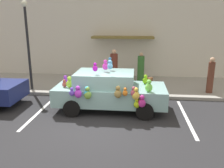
% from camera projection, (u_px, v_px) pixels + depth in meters
% --- Properties ---
extents(ground_plane, '(60.00, 60.00, 0.00)m').
position_uv_depth(ground_plane, '(96.00, 125.00, 8.20)').
color(ground_plane, '#262628').
extents(sidewalk, '(24.00, 4.00, 0.15)m').
position_uv_depth(sidewalk, '(112.00, 85.00, 12.97)').
color(sidewalk, gray).
rests_on(sidewalk, ground).
extents(storefront_building, '(24.00, 1.25, 6.40)m').
position_uv_depth(storefront_building, '(115.00, 26.00, 14.21)').
color(storefront_building, beige).
rests_on(storefront_building, ground).
extents(parking_stripe_front, '(0.12, 3.60, 0.01)m').
position_uv_depth(parking_stripe_front, '(186.00, 117.00, 8.83)').
color(parking_stripe_front, silver).
rests_on(parking_stripe_front, ground).
extents(parking_stripe_rear, '(0.12, 3.60, 0.01)m').
position_uv_depth(parking_stripe_rear, '(40.00, 111.00, 9.40)').
color(parking_stripe_rear, silver).
rests_on(parking_stripe_rear, ground).
extents(plush_covered_car, '(4.37, 2.17, 2.13)m').
position_uv_depth(plush_covered_car, '(109.00, 90.00, 9.43)').
color(plush_covered_car, '#86B2B2').
rests_on(plush_covered_car, ground).
extents(teddy_bear_on_sidewalk, '(0.40, 0.34, 0.77)m').
position_uv_depth(teddy_bear_on_sidewalk, '(149.00, 86.00, 11.23)').
color(teddy_bear_on_sidewalk, brown).
rests_on(teddy_bear_on_sidewalk, sidewalk).
extents(street_lamp_post, '(0.28, 0.28, 4.24)m').
position_uv_depth(street_lamp_post, '(27.00, 37.00, 11.23)').
color(street_lamp_post, black).
rests_on(street_lamp_post, sidewalk).
extents(pedestrian_near_shopfront, '(0.30, 0.30, 1.71)m').
position_uv_depth(pedestrian_near_shopfront, '(211.00, 76.00, 11.14)').
color(pedestrian_near_shopfront, brown).
rests_on(pedestrian_near_shopfront, sidewalk).
extents(pedestrian_walking_past, '(0.40, 0.40, 1.89)m').
position_uv_depth(pedestrian_walking_past, '(114.00, 68.00, 12.60)').
color(pedestrian_walking_past, maroon).
rests_on(pedestrian_walking_past, sidewalk).
extents(pedestrian_by_lamp, '(0.38, 0.38, 1.62)m').
position_uv_depth(pedestrian_by_lamp, '(141.00, 68.00, 13.42)').
color(pedestrian_by_lamp, '#32662C').
rests_on(pedestrian_by_lamp, sidewalk).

